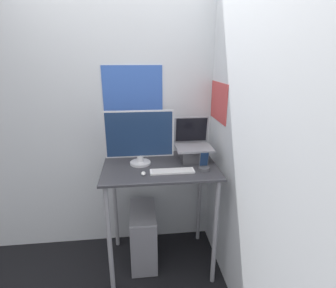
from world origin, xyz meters
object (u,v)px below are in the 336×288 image
at_px(monitor, 140,138).
at_px(keyboard, 172,171).
at_px(computer_tower, 143,235).
at_px(cell_phone, 204,166).
at_px(laptop, 193,150).
at_px(mouse, 143,173).

xyz_separation_m(monitor, keyboard, (0.24, -0.19, -0.22)).
bearing_deg(computer_tower, cell_phone, -21.22).
distance_m(monitor, keyboard, 0.38).
xyz_separation_m(laptop, keyboard, (-0.21, -0.22, -0.09)).
bearing_deg(monitor, computer_tower, 43.34).
xyz_separation_m(monitor, computer_tower, (0.00, 0.00, -0.94)).
xyz_separation_m(monitor, cell_phone, (0.50, -0.19, -0.19)).
xyz_separation_m(laptop, mouse, (-0.44, -0.25, -0.08)).
distance_m(mouse, computer_tower, 0.76).
bearing_deg(keyboard, mouse, -173.12).
relative_size(keyboard, mouse, 6.53).
bearing_deg(computer_tower, laptop, 3.39).
relative_size(laptop, mouse, 6.88).
bearing_deg(laptop, keyboard, -133.42).
xyz_separation_m(laptop, computer_tower, (-0.45, -0.03, -0.81)).
distance_m(monitor, mouse, 0.31).
height_order(mouse, computer_tower, mouse).
bearing_deg(monitor, laptop, 3.88).
height_order(monitor, keyboard, monitor).
distance_m(keyboard, computer_tower, 0.79).
height_order(keyboard, computer_tower, keyboard).
bearing_deg(computer_tower, mouse, -86.07).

